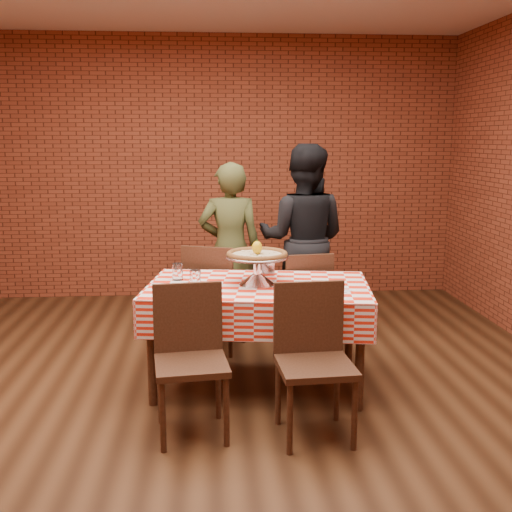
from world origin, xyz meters
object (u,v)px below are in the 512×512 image
at_px(condiment_caddy, 268,267).
at_px(chair_far_left, 216,296).
at_px(chair_near_right, 315,365).
at_px(diner_black, 303,239).
at_px(water_glass_right, 178,272).
at_px(diner_olive, 230,249).
at_px(pizza_stand, 257,270).
at_px(pizza, 257,255).
at_px(water_glass_left, 195,279).
at_px(chair_near_left, 191,364).
at_px(chair_far_right, 303,302).
at_px(table, 258,336).

xyz_separation_m(condiment_caddy, chair_far_left, (-0.40, 0.54, -0.36)).
relative_size(chair_near_right, diner_black, 0.53).
bearing_deg(water_glass_right, diner_olive, 68.65).
bearing_deg(chair_near_right, condiment_caddy, 95.68).
bearing_deg(pizza_stand, water_glass_right, 162.78).
height_order(diner_olive, diner_black, diner_black).
height_order(pizza, water_glass_left, pizza).
xyz_separation_m(pizza_stand, pizza, (0.00, 0.00, 0.11)).
relative_size(pizza, chair_near_left, 0.48).
xyz_separation_m(chair_near_right, chair_far_right, (0.15, 1.49, -0.02)).
relative_size(table, pizza_stand, 3.34).
distance_m(table, condiment_caddy, 0.54).
height_order(table, water_glass_right, water_glass_right).
distance_m(condiment_caddy, diner_olive, 1.02).
height_order(pizza, diner_black, diner_black).
bearing_deg(diner_black, water_glass_right, 61.09).
bearing_deg(chair_far_right, water_glass_left, 32.50).
distance_m(table, pizza, 0.60).
xyz_separation_m(condiment_caddy, chair_near_left, (-0.56, -1.01, -0.37)).
bearing_deg(chair_near_left, diner_olive, 74.86).
bearing_deg(pizza_stand, chair_far_left, 109.77).
relative_size(diner_olive, diner_black, 0.91).
bearing_deg(pizza_stand, pizza, 0.00).
bearing_deg(pizza_stand, diner_black, 67.48).
height_order(table, pizza_stand, pizza_stand).
height_order(water_glass_right, diner_black, diner_black).
height_order(water_glass_left, water_glass_right, same).
relative_size(pizza_stand, chair_far_right, 0.53).
distance_m(water_glass_right, condiment_caddy, 0.68).
bearing_deg(chair_near_left, water_glass_right, 90.87).
bearing_deg(chair_near_right, pizza, 105.45).
bearing_deg(chair_far_right, chair_near_right, 76.96).
bearing_deg(chair_far_right, chair_far_left, -18.76).
height_order(pizza, water_glass_right, pizza).
bearing_deg(chair_far_right, table, 50.09).
xyz_separation_m(pizza_stand, water_glass_left, (-0.44, -0.06, -0.04)).
height_order(water_glass_right, diner_olive, diner_olive).
bearing_deg(chair_near_left, chair_far_right, 51.00).
distance_m(chair_far_right, diner_black, 0.73).
height_order(pizza_stand, chair_near_right, pizza_stand).
relative_size(condiment_caddy, chair_near_left, 0.15).
bearing_deg(water_glass_right, chair_near_left, -82.53).
height_order(chair_near_left, diner_olive, diner_olive).
relative_size(chair_far_right, diner_black, 0.50).
distance_m(chair_near_left, chair_near_right, 0.74).
xyz_separation_m(pizza_stand, chair_far_left, (-0.29, 0.81, -0.40)).
distance_m(chair_far_left, diner_olive, 0.57).
relative_size(chair_far_right, diner_olive, 0.55).
height_order(table, water_glass_left, water_glass_left).
xyz_separation_m(chair_far_left, diner_olive, (0.14, 0.44, 0.33)).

